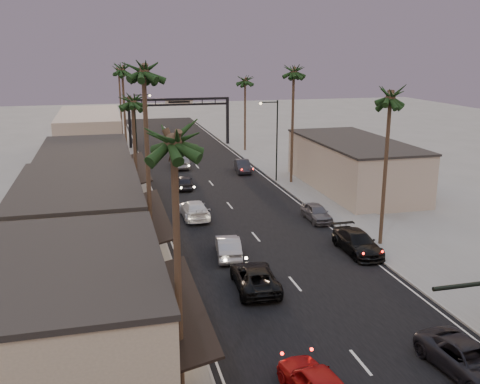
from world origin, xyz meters
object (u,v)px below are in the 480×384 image
streetlight_right (275,134)px  oncoming_pickup (255,277)px  arch (179,110)px  palm_ld (122,66)px  palm_far (119,68)px  curbside_near (469,360)px  palm_lc (132,96)px  palm_rc (245,77)px  palm_la (173,130)px  oncoming_silver (228,247)px  palm_ra (391,91)px  palm_lb (143,65)px  streetlight_left (138,123)px  oncoming_red (316,383)px  palm_rb (294,68)px  curbside_black (357,242)px

streetlight_right → oncoming_pickup: size_ratio=1.68×
arch → palm_ld: 18.61m
palm_far → curbside_near: size_ratio=2.49×
palm_lc → palm_rc: (17.20, 28.00, 0.00)m
palm_la → palm_rc: 57.63m
palm_lc → oncoming_silver: (5.56, -11.48, -9.72)m
palm_ld → oncoming_pickup: (5.96, -35.98, -11.67)m
streetlight_right → palm_ra: 21.94m
streetlight_right → palm_far: size_ratio=0.68×
palm_ra → palm_la: bearing=-138.9°
palm_lb → palm_ld: bearing=90.0°
streetlight_right → palm_ra: size_ratio=0.68×
arch → palm_rc: bearing=-34.9°
streetlight_left → palm_lb: 36.93m
palm_ra → palm_rc: size_ratio=1.08×
streetlight_right → palm_ld: (-15.52, 10.00, 7.09)m
oncoming_silver → curbside_near: (7.31, -16.59, -0.01)m
streetlight_right → streetlight_left: same height
palm_la → oncoming_red: 12.04m
palm_ld → oncoming_pickup: 38.29m
palm_lc → palm_far: palm_far is taller
palm_rb → oncoming_red: palm_rb is taller
palm_lb → palm_lc: size_ratio=1.25×
palm_la → palm_rb: palm_rb is taller
palm_ra → oncoming_red: bearing=-126.1°
oncoming_red → curbside_black: size_ratio=0.86×
arch → streetlight_left: (-6.92, -12.00, -0.20)m
arch → palm_rb: (8.60, -26.00, 6.88)m
streetlight_left → palm_ld: bearing=-119.2°
palm_lc → oncoming_silver: palm_lc is taller
oncoming_silver → oncoming_red: bearing=97.7°
palm_lb → palm_far: (0.30, 56.00, -1.94)m
curbside_black → streetlight_left: bearing=109.9°
oncoming_silver → palm_la: bearing=78.1°
streetlight_left → palm_la: bearing=-92.0°
curbside_near → arch: bearing=87.7°
palm_rb → palm_far: palm_rb is taller
oncoming_red → oncoming_silver: size_ratio=1.01×
arch → palm_rb: bearing=-71.7°
palm_far → streetlight_left: bearing=-86.1°
arch → oncoming_silver: (-3.04, -45.48, -4.78)m
palm_lb → oncoming_silver: size_ratio=3.34×
palm_la → curbside_black: (14.80, 13.99, -10.67)m
palm_far → curbside_near: bearing=-79.8°
streetlight_right → palm_rb: size_ratio=0.63×
curbside_near → oncoming_pickup: bearing=115.7°
palm_la → oncoming_pickup: bearing=59.2°
streetlight_left → palm_far: 20.96m
palm_la → oncoming_silver: bearing=70.3°
palm_ra → palm_rc: bearing=90.0°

